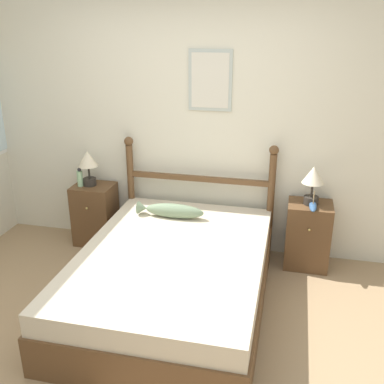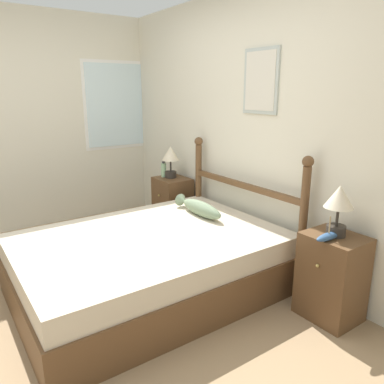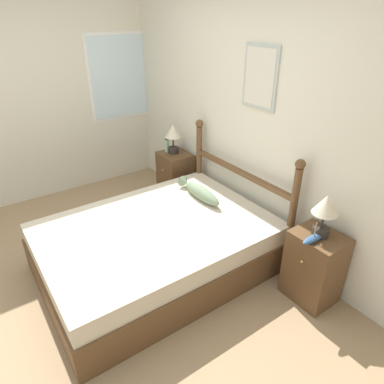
# 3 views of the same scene
# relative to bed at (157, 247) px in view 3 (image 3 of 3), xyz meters

# --- Properties ---
(ground_plane) EXTENTS (16.00, 16.00, 0.00)m
(ground_plane) POSITION_rel_bed_xyz_m (-0.10, -0.59, -0.25)
(ground_plane) COLOR #9E7F5B
(wall_back) EXTENTS (6.40, 0.08, 2.55)m
(wall_back) POSITION_rel_bed_xyz_m (-0.09, 1.14, 1.03)
(wall_back) COLOR beige
(wall_back) RESTS_ON ground_plane
(wall_left) EXTENTS (0.08, 6.40, 2.55)m
(wall_left) POSITION_rel_bed_xyz_m (-2.22, -0.56, 1.03)
(wall_left) COLOR beige
(wall_left) RESTS_ON ground_plane
(bed) EXTENTS (1.51, 2.10, 0.50)m
(bed) POSITION_rel_bed_xyz_m (0.00, 0.00, 0.00)
(bed) COLOR brown
(bed) RESTS_ON ground_plane
(headboard) EXTENTS (1.53, 0.09, 1.16)m
(headboard) POSITION_rel_bed_xyz_m (0.00, 1.01, 0.40)
(headboard) COLOR brown
(headboard) RESTS_ON ground_plane
(nightstand_left) EXTENTS (0.41, 0.37, 0.65)m
(nightstand_left) POSITION_rel_bed_xyz_m (-1.09, 0.91, 0.08)
(nightstand_left) COLOR brown
(nightstand_left) RESTS_ON ground_plane
(nightstand_right) EXTENTS (0.41, 0.37, 0.65)m
(nightstand_right) POSITION_rel_bed_xyz_m (1.09, 0.91, 0.08)
(nightstand_right) COLOR brown
(nightstand_right) RESTS_ON ground_plane
(table_lamp_left) EXTENTS (0.20, 0.20, 0.37)m
(table_lamp_left) POSITION_rel_bed_xyz_m (-1.13, 0.91, 0.64)
(table_lamp_left) COLOR #2D2823
(table_lamp_left) RESTS_ON nightstand_left
(table_lamp_right) EXTENTS (0.20, 0.20, 0.37)m
(table_lamp_right) POSITION_rel_bed_xyz_m (1.09, 0.90, 0.64)
(table_lamp_right) COLOR #2D2823
(table_lamp_right) RESTS_ON nightstand_right
(bottle) EXTENTS (0.06, 0.06, 0.20)m
(bottle) POSITION_rel_bed_xyz_m (-1.21, 0.86, 0.49)
(bottle) COLOR #99C699
(bottle) RESTS_ON nightstand_left
(model_boat) EXTENTS (0.07, 0.25, 0.17)m
(model_boat) POSITION_rel_bed_xyz_m (1.11, 0.80, 0.43)
(model_boat) COLOR #335684
(model_boat) RESTS_ON nightstand_right
(fish_pillow) EXTENTS (0.64, 0.13, 0.14)m
(fish_pillow) POSITION_rel_bed_xyz_m (-0.19, 0.64, 0.32)
(fish_pillow) COLOR gray
(fish_pillow) RESTS_ON bed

